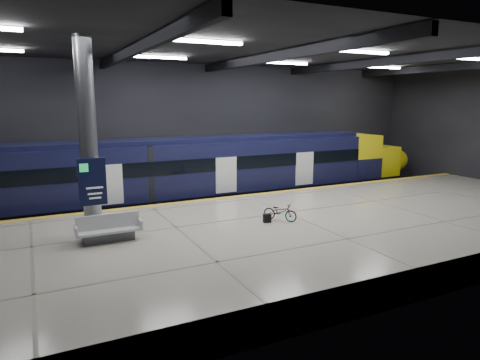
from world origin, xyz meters
TOP-DOWN VIEW (x-y plane):
  - ground at (0.00, 0.00)m, footprint 30.00×30.00m
  - room_shell at (-0.00, 0.00)m, footprint 30.10×16.10m
  - platform at (0.00, -2.50)m, footprint 30.00×11.00m
  - safety_strip at (0.00, 2.75)m, footprint 30.00×0.40m
  - rails at (0.00, 5.50)m, footprint 30.00×1.52m
  - train at (-1.77, 5.50)m, footprint 29.40×2.84m
  - bench at (-7.59, -1.54)m, footprint 2.18×0.90m
  - bicycle at (-0.93, -1.97)m, footprint 1.25×1.43m
  - pannier_bag at (-1.53, -1.97)m, footprint 0.32×0.21m
  - info_column at (-8.00, -1.03)m, footprint 0.90×0.78m

SIDE VIEW (x-z plane):
  - ground at x=0.00m, z-range 0.00..0.00m
  - rails at x=0.00m, z-range 0.00..0.16m
  - platform at x=0.00m, z-range 0.00..1.10m
  - safety_strip at x=0.00m, z-range 1.10..1.11m
  - pannier_bag at x=-1.53m, z-range 1.10..1.45m
  - bench at x=-7.59m, z-range 0.96..1.92m
  - bicycle at x=-0.93m, z-range 1.10..1.84m
  - train at x=-1.77m, z-range 0.16..3.95m
  - info_column at x=-8.00m, z-range 1.01..7.91m
  - room_shell at x=0.00m, z-range 1.69..9.74m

